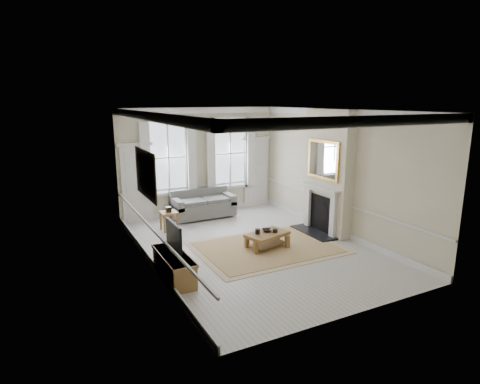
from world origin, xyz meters
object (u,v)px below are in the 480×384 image
side_table (169,215)px  coffee_table (267,236)px  sofa (202,206)px  tv_stand (174,266)px

side_table → coffee_table: side_table is taller
sofa → tv_stand: bearing=-119.4°
coffee_table → tv_stand: tv_stand is taller
coffee_table → side_table: bearing=110.5°
side_table → tv_stand: side_table is taller
coffee_table → sofa: bearing=82.1°
sofa → coffee_table: size_ratio=1.62×
sofa → coffee_table: 3.31m
side_table → sofa: bearing=31.3°
coffee_table → tv_stand: size_ratio=0.80×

